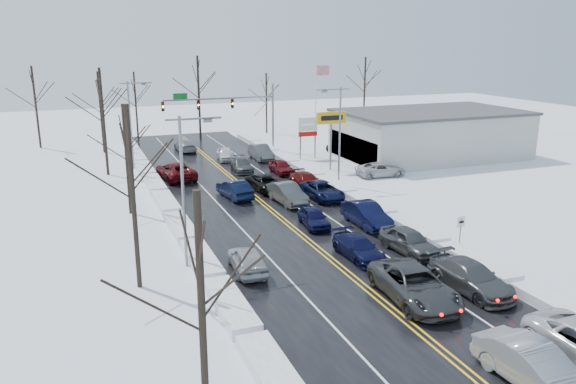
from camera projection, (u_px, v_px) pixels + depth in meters
name	position (u px, v px, depth m)	size (l,w,h in m)	color
ground	(294.00, 229.00, 40.23)	(160.00, 160.00, 0.00)	white
road_surface	(284.00, 220.00, 42.03)	(14.00, 84.00, 0.01)	black
snow_bank_left	(183.00, 233.00, 39.38)	(1.49, 72.00, 0.59)	white
snow_bank_right	(373.00, 210.00, 44.68)	(1.49, 72.00, 0.59)	white
traffic_signal_mast	(232.00, 107.00, 65.15)	(13.28, 0.39, 8.00)	slate
tires_plus_sign	(331.00, 122.00, 56.95)	(3.20, 0.34, 6.00)	slate
used_vehicles_sign	(308.00, 129.00, 62.79)	(2.20, 0.22, 4.65)	slate
speed_limit_sign	(461.00, 227.00, 35.47)	(0.55, 0.09, 2.35)	slate
flagpole	(317.00, 98.00, 70.92)	(1.87, 1.20, 10.00)	silver
dealership_building	(430.00, 134.00, 64.08)	(20.40, 12.40, 5.30)	#BBBBB6
streetlight_ne	(338.00, 128.00, 50.71)	(3.20, 0.25, 9.00)	slate
streetlight_sw	(186.00, 180.00, 32.34)	(3.20, 0.25, 9.00)	slate
streetlight_nw	(132.00, 118.00, 57.51)	(3.20, 0.25, 9.00)	slate
tree_left_a	(200.00, 278.00, 16.75)	(3.60, 3.60, 9.00)	#2D231C
tree_left_b	(130.00, 163.00, 28.98)	(4.00, 4.00, 10.00)	#2D231C
tree_left_c	(125.00, 138.00, 42.19)	(3.40, 3.40, 8.50)	#2D231C
tree_left_d	(102.00, 101.00, 54.16)	(4.20, 4.20, 10.50)	#2D231C
tree_left_e	(99.00, 96.00, 65.27)	(3.80, 3.80, 9.50)	#2D231C
tree_far_a	(34.00, 91.00, 68.06)	(4.00, 4.00, 10.00)	#2D231C
tree_far_b	(135.00, 93.00, 73.33)	(3.60, 3.60, 9.00)	#2D231C
tree_far_c	(198.00, 81.00, 73.95)	(4.40, 4.40, 11.00)	#2D231C
tree_far_d	(266.00, 91.00, 79.25)	(3.40, 3.40, 8.50)	#2D231C
tree_far_e	(365.00, 78.00, 84.91)	(4.20, 4.20, 10.50)	#2D231C
queued_car_2	(413.00, 300.00, 29.28)	(2.85, 6.19, 1.72)	#383A3D
queued_car_3	(358.00, 258.00, 34.91)	(1.86, 4.57, 1.33)	black
queued_car_4	(314.00, 226.00, 40.70)	(1.62, 4.03, 1.37)	black
queued_car_5	(287.00, 203.00, 46.44)	(1.73, 4.97, 1.64)	#3F4244
queued_car_6	(267.00, 191.00, 50.15)	(2.32, 5.02, 1.40)	black
queued_car_7	(242.00, 171.00, 57.56)	(1.85, 4.55, 1.32)	#3C3F41
queued_car_8	(226.00, 160.00, 62.80)	(1.68, 4.17, 1.42)	silver
queued_car_11	(470.00, 291.00, 30.35)	(2.20, 5.41, 1.57)	#404245
queued_car_12	(408.00, 252.00, 35.74)	(1.86, 4.63, 1.58)	#3D3F42
queued_car_13	(366.00, 225.00, 40.92)	(1.78, 5.10, 1.68)	black
queued_car_14	(322.00, 198.00, 47.81)	(2.38, 5.17, 1.44)	black
queued_car_15	(307.00, 188.00, 51.00)	(1.94, 4.76, 1.38)	#530B0B
queued_car_16	(281.00, 173.00, 56.59)	(1.63, 4.06, 1.38)	#520B11
queued_car_17	(261.00, 159.00, 63.18)	(1.73, 4.95, 1.63)	#45484A
oncoming_car_0	(235.00, 198.00, 47.99)	(1.64, 4.71, 1.55)	black
oncoming_car_1	(176.00, 179.00, 54.41)	(2.75, 5.96, 1.66)	#520B0E
oncoming_car_2	(185.00, 151.00, 67.82)	(2.01, 4.93, 1.43)	gray
oncoming_car_3	(247.00, 271.00, 32.87)	(1.75, 4.36, 1.48)	#A6A9AE
parked_car_0	(381.00, 176.00, 55.49)	(2.27, 4.93, 1.37)	#BBBBBD
parked_car_1	(382.00, 164.00, 60.98)	(2.11, 5.18, 1.50)	black
parked_car_2	(340.00, 153.00, 66.40)	(1.73, 4.29, 1.46)	black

